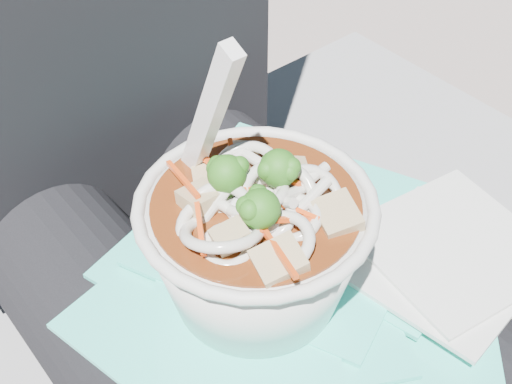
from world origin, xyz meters
TOP-DOWN VIEW (x-y plane):
  - lap at (0.00, 0.00)m, footprint 0.32×0.48m
  - person_body at (-0.00, 0.09)m, footprint 0.34×0.94m
  - plastic_bag at (0.01, 0.01)m, footprint 0.33×0.42m
  - napkins at (0.12, -0.05)m, footprint 0.16×0.15m
  - udon_bowl at (-0.02, 0.01)m, footprint 0.20×0.20m

SIDE VIEW (x-z plane):
  - lap at x=0.00m, z-range 0.46..0.60m
  - person_body at x=0.00m, z-range 0.05..1.06m
  - plastic_bag at x=0.01m, z-range 0.60..0.62m
  - napkins at x=0.12m, z-range 0.62..0.62m
  - udon_bowl at x=-0.02m, z-range 0.57..0.78m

